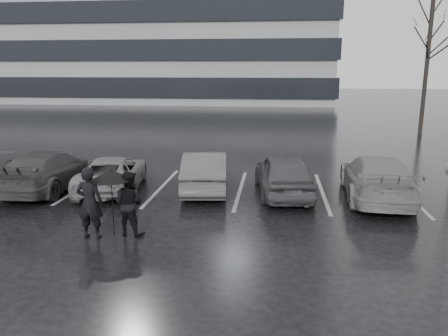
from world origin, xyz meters
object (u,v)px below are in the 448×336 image
car_west_a (205,171)px  pedestrian_right (129,203)px  tree_north (427,66)px  car_west_b (112,173)px  pedestrian_left (90,203)px  car_east (377,177)px  car_main (283,174)px  car_west_c (49,170)px

car_west_a → pedestrian_right: pedestrian_right is taller
car_west_a → tree_north: size_ratio=0.48×
car_west_b → pedestrian_right: bearing=106.3°
pedestrian_left → tree_north: 23.92m
car_east → pedestrian_left: bearing=32.5°
car_main → pedestrian_left: pedestrian_left is taller
car_west_a → car_east: 5.63m
car_east → tree_north: (5.98, 15.05, 3.54)m
car_east → pedestrian_left: pedestrian_left is taller
pedestrian_right → car_west_a: bearing=-92.4°
car_west_c → tree_north: bearing=-138.3°
car_west_a → car_west_c: bearing=-1.1°
pedestrian_right → tree_north: bearing=-110.3°
car_main → car_east: size_ratio=0.85×
car_main → car_east: bearing=170.1°
car_west_a → car_east: (5.62, -0.37, 0.03)m
car_west_c → pedestrian_right: (4.15, -3.79, 0.14)m
car_east → pedestrian_left: 8.84m
car_east → car_west_a: bearing=-0.1°
car_west_b → pedestrian_left: (1.06, -4.26, 0.31)m
car_west_c → tree_north: 23.08m
car_west_b → car_east: car_east is taller
pedestrian_left → pedestrian_right: size_ratio=1.10×
car_east → car_west_b: bearing=3.7°
car_west_b → car_main: bearing=171.7°
car_main → tree_north: tree_north is taller
car_west_c → pedestrian_left: (3.27, -4.11, 0.22)m
car_west_a → car_west_b: bearing=0.1°
car_west_a → pedestrian_left: 5.10m
car_west_b → pedestrian_left: 4.40m
car_east → tree_north: tree_north is taller
car_west_a → car_west_b: 3.20m
car_west_c → pedestrian_right: bearing=137.5°
pedestrian_left → tree_north: tree_north is taller
car_main → tree_north: (8.94, 14.90, 3.55)m
car_main → pedestrian_right: size_ratio=2.51×
car_east → pedestrian_right: size_ratio=2.95×
car_west_a → car_east: bearing=169.5°
car_west_a → car_main: bearing=168.5°
car_west_c → pedestrian_left: bearing=128.4°
car_main → pedestrian_left: (-4.78, -4.41, 0.20)m
pedestrian_left → pedestrian_right: 0.94m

